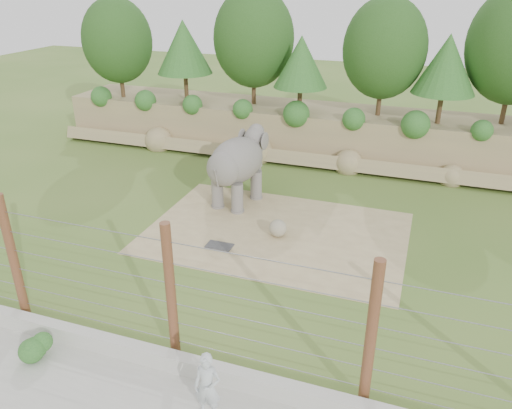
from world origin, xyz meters
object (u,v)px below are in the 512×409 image
(elephant, at_px, (237,170))
(barrier_fence, at_px, (171,293))
(stone_ball, at_px, (278,228))
(zookeeper, at_px, (207,387))

(elephant, height_order, barrier_fence, barrier_fence)
(elephant, relative_size, stone_ball, 5.54)
(barrier_fence, xyz_separation_m, zookeeper, (1.67, -1.56, -1.11))
(stone_ball, relative_size, barrier_fence, 0.03)
(barrier_fence, bearing_deg, zookeeper, -43.02)
(stone_ball, bearing_deg, barrier_fence, -95.06)
(elephant, xyz_separation_m, barrier_fence, (1.98, -9.63, 0.45))
(zookeeper, bearing_deg, barrier_fence, 132.97)
(elephant, height_order, zookeeper, elephant)
(barrier_fence, relative_size, zookeeper, 11.55)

